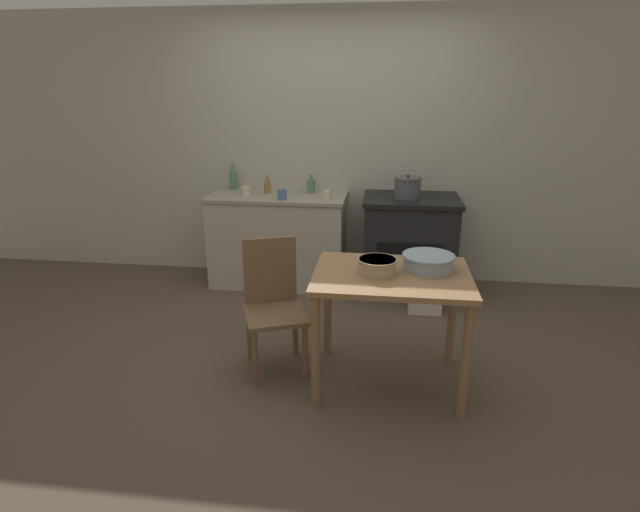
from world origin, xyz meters
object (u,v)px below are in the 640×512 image
Objects in this scene: work_table at (391,291)px; mixing_bowl_large at (377,265)px; flour_sack at (425,294)px; cup_center at (246,191)px; chair at (273,302)px; bottle_left at (267,187)px; stove at (409,244)px; mixing_bowl_small at (428,261)px; stock_pot at (408,188)px; cup_center_right at (327,195)px; bottle_mid_left at (233,179)px; cup_center_left at (282,194)px; bottle_far_left at (311,185)px.

work_table is 0.20m from mixing_bowl_large.
flour_sack is 1.91m from cup_center.
work_table is 0.81m from chair.
stove is at bearing -3.49° from bottle_left.
mixing_bowl_small is at bearing -43.73° from cup_center.
stock_pot is 3.03× the size of cup_center_right.
stock_pot is 1.50m from cup_center.
cup_center_right is at bearing -6.81° from cup_center.
bottle_mid_left reaches higher than cup_center.
chair is 1.81m from stock_pot.
cup_center_left is (0.58, -0.41, -0.05)m from bottle_mid_left.
bottle_far_left is 0.68× the size of bottle_mid_left.
mixing_bowl_large is at bearing -57.72° from bottle_left.
bottle_far_left is at bearing -3.78° from bottle_mid_left.
cup_center_right is at bearing 60.63° from chair.
chair reaches higher than mixing_bowl_large.
bottle_left reaches higher than mixing_bowl_large.
work_table is 5.50× the size of bottle_far_left.
cup_center_left reaches higher than work_table.
mixing_bowl_large is at bearing -52.03° from bottle_mid_left.
stove reaches higher than mixing_bowl_small.
cup_center_left is (-0.89, 1.47, 0.11)m from mixing_bowl_large.
work_table is at bearing -66.99° from bottle_far_left.
flour_sack is (0.14, -0.49, -0.29)m from stove.
work_table is 3.92× the size of mixing_bowl_large.
bottle_far_left reaches higher than stove.
stock_pot is at bearing 36.64° from chair.
work_table is 2.96× the size of flour_sack.
mixing_bowl_large is 1.40× the size of bottle_far_left.
work_table is 3.94× the size of stock_pot.
work_table is 1.66m from cup_center_right.
cup_center_left is (-1.16, -0.17, 0.48)m from stove.
cup_center_right reaches higher than flour_sack.
stock_pot is at bearing -143.38° from stove.
cup_center_right is (0.78, -0.09, 0.00)m from cup_center.
cup_center_right is (-0.76, -0.10, 0.47)m from stove.
mixing_bowl_large is 0.75× the size of mixing_bowl_small.
cup_center_left is 0.42m from cup_center.
flour_sack is 4.02× the size of cup_center_right.
mixing_bowl_large is 1.62m from cup_center_right.
cup_center is at bearing -155.22° from bottle_left.
mixing_bowl_small is at bearing -59.86° from bottle_far_left.
cup_center is (0.19, -0.25, -0.06)m from bottle_mid_left.
bottle_mid_left is 2.89× the size of cup_center.
cup_center_right is at bearing -172.82° from stove.
bottle_left is 2.16× the size of cup_center_right.
flour_sack is 3.39× the size of cup_center_left.
work_table is (-0.18, -1.62, 0.19)m from stove.
cup_center reaches higher than flour_sack.
bottle_mid_left is (-0.38, 0.16, 0.03)m from bottle_left.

